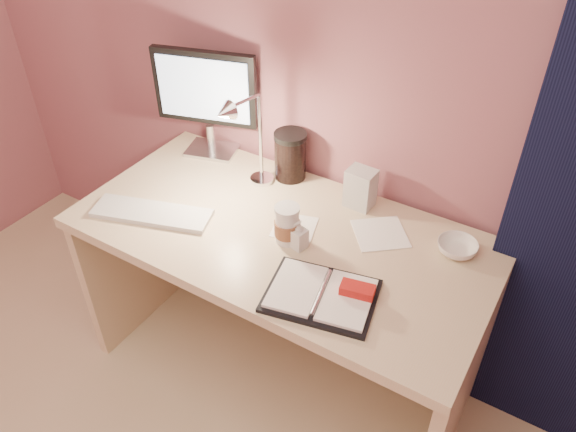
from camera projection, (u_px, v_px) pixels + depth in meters
The scene contains 12 objects.
desk at pixel (292, 267), 2.05m from camera, with size 1.40×0.70×0.73m.
monitor at pixel (206, 94), 2.10m from camera, with size 0.39×0.19×0.42m.
keyboard at pixel (152, 213), 1.92m from camera, with size 0.41×0.12×0.02m, color silver.
planner at pixel (324, 294), 1.62m from camera, with size 0.36×0.30×0.05m.
paper_a at pixel (294, 227), 1.87m from camera, with size 0.14×0.14×0.00m, color white.
paper_c at pixel (380, 234), 1.85m from camera, with size 0.16×0.16×0.00m, color white.
coffee_cup at pixel (287, 225), 1.78m from camera, with size 0.08×0.08×0.13m.
bowl at pixel (457, 248), 1.76m from camera, with size 0.13×0.13×0.04m, color white.
lotion_bottle at pixel (299, 235), 1.77m from camera, with size 0.05×0.05×0.10m, color silver.
dark_jar at pixel (290, 158), 2.06m from camera, with size 0.12×0.12×0.17m, color black.
product_box at pixel (360, 188), 1.93m from camera, with size 0.10×0.08×0.14m, color silver.
desk_lamp at pixel (250, 138), 1.88m from camera, with size 0.12×0.23×0.37m.
Camera 1 is at (0.77, 0.17, 1.92)m, focal length 35.00 mm.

